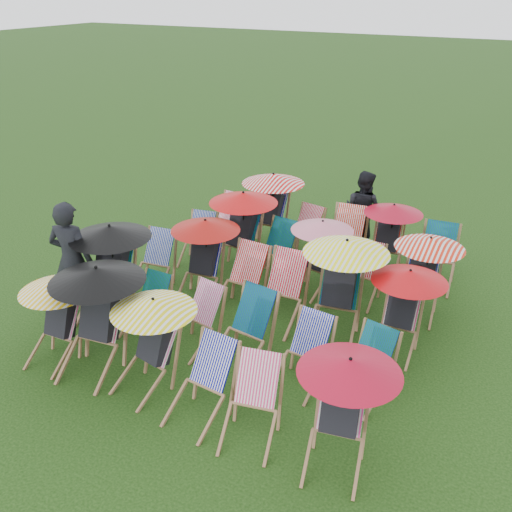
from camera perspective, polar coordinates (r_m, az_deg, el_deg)
The scene contains 33 objects.
ground at distance 8.90m, azimuth 0.46°, elevation -6.03°, with size 100.00×100.00×0.00m, color black.
deckchair_0 at distance 8.11m, azimuth -19.47°, elevation -6.00°, with size 0.99×1.04×1.17m.
deckchair_1 at distance 7.70m, azimuth -15.89°, elevation -5.98°, with size 1.23×1.32×1.46m.
deckchair_2 at distance 7.25m, azimuth -10.70°, elevation -8.51°, with size 1.06×1.13×1.26m.
deckchair_3 at distance 6.83m, azimuth -5.56°, elevation -12.62°, with size 0.69×0.91×0.93m.
deckchair_4 at distance 6.55m, azimuth -0.46°, elevation -14.61°, with size 0.76×0.94×0.91m.
deckchair_5 at distance 6.17m, azimuth 8.47°, elevation -15.17°, with size 1.09×1.18×1.29m.
deckchair_6 at distance 8.89m, azimuth -14.64°, elevation -1.33°, with size 1.22×1.32×1.45m.
deckchair_7 at distance 8.50m, azimuth -10.95°, elevation -4.97°, with size 0.55×0.76×0.82m.
deckchair_8 at distance 8.05m, azimuth -6.16°, elevation -6.30°, with size 0.71×0.89×0.87m.
deckchair_9 at distance 7.67m, azimuth -1.38°, elevation -7.46°, with size 0.76×0.98×0.98m.
deckchair_10 at distance 7.34m, azimuth 4.67°, elevation -9.73°, with size 0.65×0.85×0.88m.
deckchair_11 at distance 7.23m, azimuth 10.81°, elevation -10.91°, with size 0.71×0.89×0.86m.
deckchair_12 at distance 9.70m, azimuth -10.29°, elevation -0.54°, with size 0.69×0.90×0.90m.
deckchair_13 at distance 9.18m, azimuth -5.46°, elevation -0.17°, with size 1.10×1.19×1.31m.
deckchair_14 at distance 8.86m, azimuth -1.62°, elevation -2.49°, with size 0.71×0.95×0.99m.
deckchair_15 at distance 8.53m, azimuth 2.39°, elevation -3.57°, with size 0.69×0.96×1.03m.
deckchair_16 at distance 8.21m, azimuth 8.30°, elevation -3.08°, with size 1.22×1.33×1.45m.
deckchair_17 at distance 8.06m, azimuth 14.31°, elevation -5.26°, with size 1.03×1.07×1.22m.
deckchair_18 at distance 10.46m, azimuth -5.86°, elevation 1.64°, with size 0.70×0.87×0.86m.
deckchair_19 at distance 10.01m, azimuth -1.80°, elevation 2.62°, with size 1.20×1.25×1.42m.
deckchair_20 at distance 9.82m, azimuth 1.69°, elevation 0.41°, with size 0.75×0.96×0.96m.
deckchair_21 at distance 9.41m, azimuth 6.00°, elevation 0.15°, with size 1.02×1.09×1.21m.
deckchair_22 at distance 9.31m, azimuth 10.51°, elevation -1.84°, with size 0.59×0.82×0.88m.
deckchair_23 at distance 9.04m, azimuth 16.29°, elevation -1.84°, with size 1.05×1.12×1.25m.
deckchair_24 at distance 11.48m, azimuth -3.17°, elevation 3.94°, with size 0.62×0.81×0.84m.
deckchair_25 at distance 10.98m, azimuth 1.23°, elevation 4.77°, with size 1.19×1.24×1.42m.
deckchair_26 at distance 10.69m, azimuth 4.55°, elevation 2.33°, with size 0.73×0.91×0.89m.
deckchair_27 at distance 10.37m, azimuth 8.92°, elevation 1.69°, with size 0.77×1.00×1.02m.
deckchair_28 at distance 10.28m, azimuth 13.03°, elevation 1.89°, with size 1.02×1.09×1.21m.
deckchair_29 at distance 10.06m, azimuth 17.58°, elevation -0.13°, with size 0.73×0.96×0.99m.
person_left at distance 8.97m, azimuth -17.94°, elevation -0.36°, with size 0.67×0.44×1.85m, color black.
person_rear at distance 11.00m, azimuth 10.61°, elevation 4.50°, with size 0.75×0.59×1.55m, color black.
Camera 1 is at (3.53, -6.67, 4.71)m, focal length 40.00 mm.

